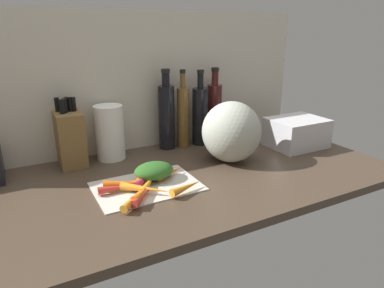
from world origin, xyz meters
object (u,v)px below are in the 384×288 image
carrot_3 (144,179)px  carrot_12 (136,196)px  carrot_6 (145,189)px  bottle_1 (183,116)px  paper_towel_roll (110,133)px  carrot_0 (147,173)px  winter_squash (231,132)px  carrot_7 (143,180)px  cutting_board (147,186)px  carrot_5 (142,193)px  carrot_1 (143,195)px  bottle_2 (200,115)px  carrot_10 (170,172)px  bottle_3 (214,110)px  carrot_2 (116,188)px  carrot_8 (187,187)px  bottle_0 (167,116)px  carrot_11 (150,182)px  carrot_9 (125,184)px  dish_rack (296,133)px  carrot_4 (149,171)px  knife_block (70,137)px

carrot_3 → carrot_12: size_ratio=0.71×
carrot_3 → carrot_6: 8.15cm
carrot_3 → bottle_1: bottle_1 is taller
carrot_6 → paper_towel_roll: bearing=90.8°
carrot_0 → winter_squash: size_ratio=0.57×
carrot_7 → bottle_1: size_ratio=0.29×
cutting_board → carrot_5: bearing=-120.1°
carrot_1 → bottle_2: size_ratio=0.40×
winter_squash → bottle_1: 27.22cm
carrot_10 → bottle_3: (38.70, 32.38, 12.33)cm
bottle_3 → carrot_2: bearing=-149.2°
carrot_6 → carrot_8: bearing=-22.0°
carrot_0 → carrot_10: 8.58cm
bottle_0 → bottle_3: bottle_0 is taller
cutting_board → carrot_11: 1.95cm
carrot_0 → carrot_5: carrot_5 is taller
carrot_9 → bottle_2: (47.13, 31.55, 11.51)cm
carrot_8 → carrot_1: bearing=174.1°
carrot_5 → winter_squash: bearing=19.2°
carrot_6 → paper_towel_roll: (-0.51, 38.84, 9.13)cm
carrot_0 → paper_towel_roll: paper_towel_roll is taller
winter_squash → dish_rack: bearing=1.5°
carrot_4 → knife_block: knife_block is taller
bottle_1 → dish_rack: (46.30, -24.51, -8.03)cm
carrot_2 → winter_squash: bearing=8.6°
knife_block → bottle_0: bearing=-0.5°
carrot_4 → bottle_2: bearing=34.7°
carrot_4 → bottle_2: bottle_2 is taller
bottle_0 → dish_rack: size_ratio=1.43×
carrot_12 → bottle_1: (37.65, 41.61, 12.47)cm
bottle_2 → cutting_board: bearing=-140.6°
paper_towel_roll → carrot_7: bearing=-85.4°
winter_squash → bottle_0: size_ratio=0.69×
carrot_2 → carrot_9: bearing=21.6°
carrot_2 → bottle_2: (50.41, 32.85, 11.87)cm
cutting_board → carrot_10: bearing=15.7°
bottle_0 → dish_rack: 60.40cm
carrot_6 → carrot_9: bearing=126.8°
knife_block → bottle_2: 58.61cm
carrot_0 → bottle_0: bottle_0 is taller
carrot_9 → bottle_0: bearing=47.3°
carrot_7 → knife_block: 38.36cm
carrot_6 → carrot_2: bearing=147.3°
carrot_2 → carrot_11: size_ratio=0.75×
carrot_0 → carrot_6: size_ratio=0.83×
carrot_9 → bottle_0: bottle_0 is taller
carrot_8 → carrot_10: same height
bottle_1 → dish_rack: size_ratio=1.41×
bottle_0 → bottle_2: bottle_0 is taller
carrot_9 → knife_block: (-11.37, 33.76, 8.75)cm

